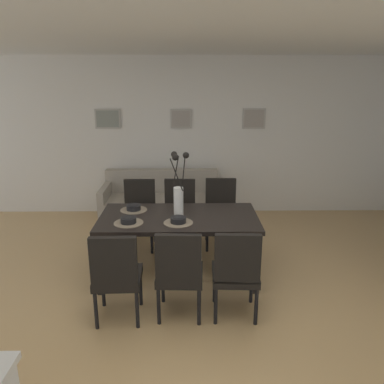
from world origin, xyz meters
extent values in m
plane|color=tan|center=(0.00, 0.00, 0.00)|extent=(9.00, 9.00, 0.00)
cube|color=white|center=(0.00, 3.25, 1.30)|extent=(9.00, 0.10, 2.60)
cube|color=white|center=(0.00, 0.40, 2.64)|extent=(9.00, 7.20, 0.08)
cube|color=black|center=(-0.19, 0.91, 0.71)|extent=(1.80, 0.95, 0.05)
cube|color=black|center=(0.65, 1.33, 0.34)|extent=(0.07, 0.07, 0.69)
cube|color=black|center=(-1.03, 1.33, 0.34)|extent=(0.07, 0.07, 0.69)
cube|color=black|center=(0.65, 0.50, 0.34)|extent=(0.07, 0.07, 0.69)
cube|color=black|center=(-1.03, 0.50, 0.34)|extent=(0.07, 0.07, 0.69)
cube|color=black|center=(-0.76, 0.08, 0.42)|extent=(0.45, 0.45, 0.08)
cube|color=black|center=(-0.75, -0.11, 0.68)|extent=(0.42, 0.07, 0.48)
cylinder|color=black|center=(-0.57, 0.28, 0.19)|extent=(0.04, 0.04, 0.38)
cylinder|color=black|center=(-0.95, 0.26, 0.19)|extent=(0.04, 0.04, 0.38)
cylinder|color=black|center=(-0.56, -0.10, 0.19)|extent=(0.04, 0.04, 0.38)
cylinder|color=black|center=(-0.94, -0.12, 0.19)|extent=(0.04, 0.04, 0.38)
cube|color=black|center=(-0.75, 1.69, 0.42)|extent=(0.45, 0.45, 0.08)
cube|color=black|center=(-0.75, 1.88, 0.68)|extent=(0.42, 0.07, 0.48)
cylinder|color=black|center=(-0.94, 1.51, 0.19)|extent=(0.04, 0.04, 0.38)
cylinder|color=black|center=(-0.56, 1.50, 0.19)|extent=(0.04, 0.04, 0.38)
cylinder|color=black|center=(-0.94, 1.89, 0.19)|extent=(0.04, 0.04, 0.38)
cylinder|color=black|center=(-0.56, 1.88, 0.19)|extent=(0.04, 0.04, 0.38)
cube|color=black|center=(-0.17, 0.13, 0.42)|extent=(0.46, 0.46, 0.08)
cube|color=black|center=(-0.17, -0.06, 0.68)|extent=(0.42, 0.08, 0.48)
cylinder|color=black|center=(0.03, 0.31, 0.19)|extent=(0.04, 0.04, 0.38)
cylinder|color=black|center=(-0.35, 0.33, 0.19)|extent=(0.04, 0.04, 0.38)
cylinder|color=black|center=(0.02, -0.07, 0.19)|extent=(0.04, 0.04, 0.38)
cylinder|color=black|center=(-0.36, -0.05, 0.19)|extent=(0.04, 0.04, 0.38)
cube|color=black|center=(-0.20, 1.70, 0.42)|extent=(0.47, 0.47, 0.08)
cube|color=black|center=(-0.19, 1.89, 0.68)|extent=(0.42, 0.08, 0.48)
cylinder|color=black|center=(-0.41, 1.52, 0.19)|extent=(0.04, 0.04, 0.38)
cylinder|color=black|center=(-0.03, 1.50, 0.19)|extent=(0.04, 0.04, 0.38)
cylinder|color=black|center=(-0.38, 1.90, 0.19)|extent=(0.04, 0.04, 0.38)
cylinder|color=black|center=(0.00, 1.88, 0.19)|extent=(0.04, 0.04, 0.38)
cube|color=black|center=(0.37, 0.13, 0.42)|extent=(0.46, 0.46, 0.08)
cube|color=black|center=(0.36, -0.06, 0.68)|extent=(0.42, 0.08, 0.48)
cylinder|color=black|center=(0.57, 0.31, 0.19)|extent=(0.04, 0.04, 0.38)
cylinder|color=black|center=(0.19, 0.33, 0.19)|extent=(0.04, 0.04, 0.38)
cylinder|color=black|center=(0.55, -0.07, 0.19)|extent=(0.04, 0.04, 0.38)
cylinder|color=black|center=(0.17, -0.05, 0.19)|extent=(0.04, 0.04, 0.38)
cube|color=black|center=(0.37, 1.73, 0.42)|extent=(0.45, 0.45, 0.08)
cube|color=black|center=(0.37, 1.92, 0.68)|extent=(0.42, 0.07, 0.48)
cylinder|color=black|center=(0.17, 1.55, 0.19)|extent=(0.04, 0.04, 0.38)
cylinder|color=black|center=(0.55, 1.54, 0.19)|extent=(0.04, 0.04, 0.38)
cylinder|color=black|center=(0.18, 1.93, 0.19)|extent=(0.04, 0.04, 0.38)
cylinder|color=black|center=(0.56, 1.92, 0.19)|extent=(0.04, 0.04, 0.38)
cylinder|color=white|center=(-0.19, 0.91, 0.91)|extent=(0.11, 0.11, 0.34)
cylinder|color=black|center=(-0.13, 0.93, 1.24)|extent=(0.05, 0.12, 0.37)
sphere|color=black|center=(-0.10, 0.94, 1.44)|extent=(0.07, 0.07, 0.07)
cylinder|color=black|center=(-0.22, 0.96, 1.24)|extent=(0.08, 0.05, 0.38)
sphere|color=black|center=(-0.24, 0.99, 1.44)|extent=(0.07, 0.07, 0.07)
cylinder|color=black|center=(-0.21, 0.85, 1.24)|extent=(0.15, 0.06, 0.36)
sphere|color=black|center=(-0.22, 0.83, 1.44)|extent=(0.07, 0.07, 0.07)
cylinder|color=#7F705B|center=(-0.73, 0.70, 0.74)|extent=(0.32, 0.32, 0.01)
cylinder|color=black|center=(-0.73, 0.70, 0.78)|extent=(0.17, 0.17, 0.06)
cylinder|color=black|center=(-0.73, 0.70, 0.79)|extent=(0.13, 0.13, 0.04)
cylinder|color=#7F705B|center=(-0.73, 1.12, 0.74)|extent=(0.32, 0.32, 0.01)
cylinder|color=black|center=(-0.73, 1.12, 0.78)|extent=(0.17, 0.17, 0.06)
cylinder|color=black|center=(-0.73, 1.12, 0.79)|extent=(0.13, 0.13, 0.04)
cylinder|color=#7F705B|center=(-0.19, 0.70, 0.74)|extent=(0.32, 0.32, 0.01)
cylinder|color=black|center=(-0.19, 0.70, 0.78)|extent=(0.17, 0.17, 0.06)
cylinder|color=black|center=(-0.19, 0.70, 0.79)|extent=(0.13, 0.13, 0.04)
cube|color=#A89E8E|center=(-0.51, 2.65, 0.21)|extent=(1.84, 0.84, 0.42)
cube|color=#A89E8E|center=(-0.51, 2.99, 0.61)|extent=(1.84, 0.16, 0.38)
cube|color=#A89E8E|center=(0.36, 2.65, 0.52)|extent=(0.10, 0.84, 0.20)
cube|color=#A89E8E|center=(-1.39, 2.65, 0.52)|extent=(0.10, 0.84, 0.20)
cube|color=#B2ADA3|center=(-1.39, 3.18, 1.61)|extent=(0.42, 0.02, 0.32)
cube|color=gray|center=(-1.39, 3.17, 1.61)|extent=(0.37, 0.01, 0.27)
cube|color=#B2ADA3|center=(-0.19, 3.18, 1.61)|extent=(0.35, 0.02, 0.31)
cube|color=#9E9389|center=(-0.19, 3.17, 1.61)|extent=(0.30, 0.01, 0.26)
cube|color=#B2ADA3|center=(1.01, 3.18, 1.61)|extent=(0.37, 0.02, 0.33)
cube|color=#9E9389|center=(1.01, 3.17, 1.61)|extent=(0.32, 0.01, 0.28)
camera|label=1|loc=(-0.09, -3.25, 2.26)|focal=36.32mm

